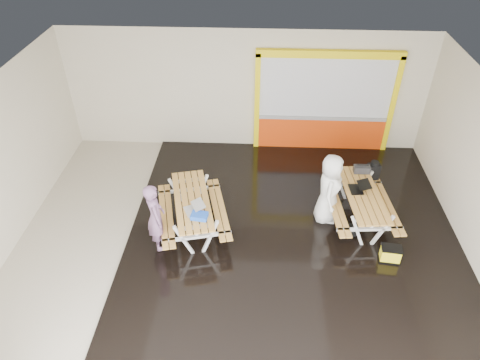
# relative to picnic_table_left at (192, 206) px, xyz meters

# --- Properties ---
(room) EXTENTS (10.02, 8.02, 3.52)m
(room) POSITION_rel_picnic_table_left_xyz_m (1.05, -0.30, 1.09)
(room) COLOR #BEB4A1
(room) RESTS_ON ground
(deck) EXTENTS (7.50, 7.98, 0.05)m
(deck) POSITION_rel_picnic_table_left_xyz_m (2.30, -0.30, -0.64)
(deck) COLOR black
(deck) RESTS_ON room
(kiosk) EXTENTS (3.88, 0.16, 3.00)m
(kiosk) POSITION_rel_picnic_table_left_xyz_m (3.25, 3.64, 0.78)
(kiosk) COLOR #DD3F0B
(kiosk) RESTS_ON room
(picnic_table_left) EXTENTS (1.95, 2.47, 0.87)m
(picnic_table_left) POSITION_rel_picnic_table_left_xyz_m (0.00, 0.00, 0.00)
(picnic_table_left) COLOR #BF8A3F
(picnic_table_left) RESTS_ON deck
(picnic_table_right) EXTENTS (1.63, 2.26, 0.86)m
(picnic_table_right) POSITION_rel_picnic_table_left_xyz_m (3.87, 0.44, -0.01)
(picnic_table_right) COLOR #BF8A3F
(picnic_table_right) RESTS_ON deck
(person_left) EXTENTS (0.58, 0.70, 1.65)m
(person_left) POSITION_rel_picnic_table_left_xyz_m (-0.68, -0.66, 0.24)
(person_left) COLOR #745173
(person_left) RESTS_ON deck
(person_right) EXTENTS (0.71, 0.96, 1.79)m
(person_right) POSITION_rel_picnic_table_left_xyz_m (3.11, 0.49, 0.23)
(person_right) COLOR white
(person_right) RESTS_ON deck
(laptop_left) EXTENTS (0.54, 0.52, 0.18)m
(laptop_left) POSITION_rel_picnic_table_left_xyz_m (0.10, -0.37, 0.26)
(laptop_left) COLOR silver
(laptop_left) RESTS_ON picnic_table_left
(laptop_right) EXTENTS (0.48, 0.43, 0.19)m
(laptop_right) POSITION_rel_picnic_table_left_xyz_m (3.79, 0.56, 0.25)
(laptop_right) COLOR black
(laptop_right) RESTS_ON picnic_table_right
(blue_pouch) EXTENTS (0.38, 0.29, 0.10)m
(blue_pouch) POSITION_rel_picnic_table_left_xyz_m (0.25, -0.60, 0.26)
(blue_pouch) COLOR blue
(blue_pouch) RESTS_ON picnic_table_left
(toolbox) EXTENTS (0.38, 0.19, 0.22)m
(toolbox) POSITION_rel_picnic_table_left_xyz_m (3.97, 1.27, 0.28)
(toolbox) COLOR black
(toolbox) RESTS_ON picnic_table_right
(backpack) EXTENTS (0.34, 0.25, 0.50)m
(backpack) POSITION_rel_picnic_table_left_xyz_m (4.31, 1.46, 0.11)
(backpack) COLOR black
(backpack) RESTS_ON picnic_table_right
(dark_case) EXTENTS (0.47, 0.40, 0.15)m
(dark_case) POSITION_rel_picnic_table_left_xyz_m (3.54, -0.06, -0.54)
(dark_case) COLOR black
(dark_case) RESTS_ON deck
(fluke_bag) EXTENTS (0.46, 0.32, 0.37)m
(fluke_bag) POSITION_rel_picnic_table_left_xyz_m (4.34, -0.84, -0.44)
(fluke_bag) COLOR black
(fluke_bag) RESTS_ON deck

